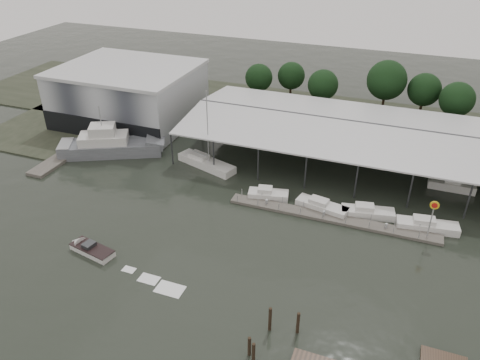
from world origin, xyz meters
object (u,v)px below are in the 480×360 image
(shell_fuel_sign, at_px, (433,213))
(white_sailboat, at_px, (206,163))
(grey_trawler, at_px, (112,145))
(speedboat_underway, at_px, (89,249))

(shell_fuel_sign, height_order, white_sailboat, white_sailboat)
(shell_fuel_sign, height_order, grey_trawler, grey_trawler)
(shell_fuel_sign, bearing_deg, grey_trawler, 173.00)
(grey_trawler, xyz_separation_m, speedboat_underway, (12.28, -23.12, -1.19))
(grey_trawler, bearing_deg, white_sailboat, -21.63)
(speedboat_underway, bearing_deg, grey_trawler, -50.93)
(shell_fuel_sign, relative_size, grey_trawler, 0.32)
(white_sailboat, relative_size, speedboat_underway, 0.75)
(shell_fuel_sign, relative_size, speedboat_underway, 0.32)
(shell_fuel_sign, distance_m, white_sailboat, 34.65)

